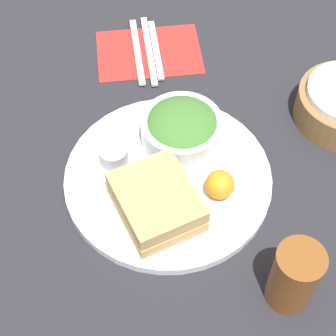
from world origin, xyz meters
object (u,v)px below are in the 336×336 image
object	(u,v)px
plate	(168,178)
knife	(147,50)
sandwich	(156,202)
fork	(137,51)
drink_glass	(294,277)
spoon	(156,50)
salad_bowl	(182,128)
dressing_cup	(113,155)

from	to	relation	value
plate	knife	size ratio (longest dim) A/B	1.76
sandwich	fork	size ratio (longest dim) A/B	0.88
drink_glass	knife	xyz separation A→B (m)	(-0.51, -0.15, -0.05)
knife	spoon	world-z (taller)	same
salad_bowl	dressing_cup	size ratio (longest dim) A/B	2.81
sandwich	fork	xyz separation A→B (m)	(-0.37, 0.00, -0.04)
sandwich	dressing_cup	xyz separation A→B (m)	(-0.10, -0.06, -0.01)
salad_bowl	spoon	distance (m)	0.24
drink_glass	sandwich	bearing A→B (deg)	-131.14
sandwich	dressing_cup	distance (m)	0.12
salad_bowl	fork	distance (m)	0.24
knife	dressing_cup	bearing A→B (deg)	162.35
salad_bowl	drink_glass	world-z (taller)	drink_glass
drink_glass	fork	distance (m)	0.54
plate	sandwich	world-z (taller)	sandwich
salad_bowl	drink_glass	distance (m)	0.30
sandwich	knife	xyz separation A→B (m)	(-0.37, 0.02, -0.04)
plate	spoon	distance (m)	0.30
salad_bowl	fork	xyz separation A→B (m)	(-0.23, -0.05, -0.04)
knife	plate	bearing A→B (deg)	-180.00
fork	spoon	world-z (taller)	same
salad_bowl	spoon	size ratio (longest dim) A/B	0.82
plate	dressing_cup	bearing A→B (deg)	-115.90
drink_glass	fork	xyz separation A→B (m)	(-0.51, -0.17, -0.05)
knife	spoon	size ratio (longest dim) A/B	1.17
fork	spoon	xyz separation A→B (m)	(-0.00, 0.04, 0.00)
dressing_cup	drink_glass	bearing A→B (deg)	42.00
plate	spoon	world-z (taller)	plate
plate	dressing_cup	size ratio (longest dim) A/B	7.00
sandwich	salad_bowl	world-z (taller)	salad_bowl
salad_bowl	spoon	bearing A→B (deg)	-175.73
spoon	plate	bearing A→B (deg)	176.59
fork	knife	distance (m)	0.02
plate	salad_bowl	bearing A→B (deg)	155.56
sandwich	salad_bowl	xyz separation A→B (m)	(-0.13, 0.06, 0.01)
fork	knife	world-z (taller)	same
plate	spoon	size ratio (longest dim) A/B	2.05
spoon	fork	bearing A→B (deg)	90.00
sandwich	knife	world-z (taller)	sandwich
plate	drink_glass	world-z (taller)	drink_glass
dressing_cup	drink_glass	distance (m)	0.34
knife	drink_glass	bearing A→B (deg)	-164.74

